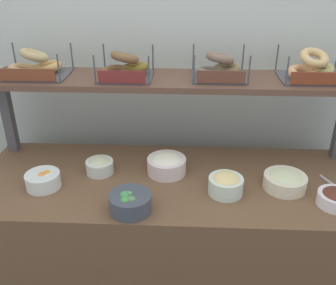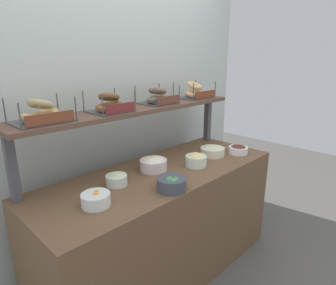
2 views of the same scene
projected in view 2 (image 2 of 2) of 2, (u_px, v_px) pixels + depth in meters
The scene contains 18 objects.
ground_plane at pixel (162, 271), 2.32m from camera, with size 8.00×8.00×0.00m, color #595651.
back_wall at pixel (114, 113), 2.35m from camera, with size 3.08×0.06×2.40m, color silver.
deli_counter at pixel (162, 224), 2.20m from camera, with size 1.88×0.70×0.85m, color brown.
shelf_riser_left at pixel (12, 169), 1.60m from camera, with size 0.05×0.05×0.40m, color #4C4C51.
shelf_riser_right at pixel (208, 120), 2.80m from camera, with size 0.05×0.05×0.40m, color #4C4C51.
upper_shelf at pixel (136, 109), 2.14m from camera, with size 1.84×0.32×0.03m, color brown.
bowl_potato_salad at pixel (212, 151), 2.40m from camera, with size 0.20×0.20×0.08m.
bowl_egg_salad at pixel (196, 160), 2.17m from camera, with size 0.16×0.16×0.10m.
bowl_fruit_salad at pixel (96, 199), 1.60m from camera, with size 0.16×0.16×0.08m.
bowl_cream_cheese at pixel (153, 164), 2.09m from camera, with size 0.19×0.19×0.10m.
bowl_scallion_spread at pixel (117, 179), 1.86m from camera, with size 0.14×0.14×0.08m.
bowl_veggie_mix at pixel (171, 183), 1.79m from camera, with size 0.18×0.18×0.09m.
bowl_chocolate_spread at pixel (238, 149), 2.45m from camera, with size 0.16×0.16×0.07m.
serving_spoon_near_plate at pixel (229, 148), 2.59m from camera, with size 0.09×0.16×0.01m.
bagel_basket_sesame at pixel (41, 114), 1.65m from camera, with size 0.32×0.24×0.15m.
bagel_basket_cinnamon_raisin at pixel (109, 105), 1.95m from camera, with size 0.27×0.26×0.14m.
bagel_basket_poppy at pixel (157, 98), 2.29m from camera, with size 0.28×0.25×0.14m.
bagel_basket_plain at pixel (195, 92), 2.59m from camera, with size 0.31×0.26×0.15m.
Camera 2 is at (-1.34, -1.39, 1.65)m, focal length 31.22 mm.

